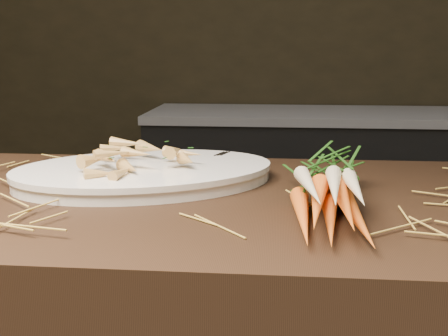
# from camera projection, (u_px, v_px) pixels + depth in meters

# --- Properties ---
(back_counter) EXTENTS (1.82, 0.62, 0.84)m
(back_counter) POSITION_uv_depth(u_px,v_px,m) (327.00, 192.00, 2.91)
(back_counter) COLOR black
(back_counter) RESTS_ON ground
(straw_bedding) EXTENTS (1.40, 0.60, 0.02)m
(straw_bedding) POSITION_uv_depth(u_px,v_px,m) (257.00, 192.00, 1.00)
(straw_bedding) COLOR olive
(straw_bedding) RESTS_ON main_counter
(root_veg_bunch) EXTENTS (0.16, 0.45, 0.08)m
(root_veg_bunch) POSITION_uv_depth(u_px,v_px,m) (328.00, 182.00, 0.94)
(root_veg_bunch) COLOR #C94607
(root_veg_bunch) RESTS_ON main_counter
(serving_platter) EXTENTS (0.59, 0.50, 0.03)m
(serving_platter) POSITION_uv_depth(u_px,v_px,m) (145.00, 175.00, 1.11)
(serving_platter) COLOR white
(serving_platter) RESTS_ON main_counter
(roasted_veg_heap) EXTENTS (0.30, 0.26, 0.06)m
(roasted_veg_heap) POSITION_uv_depth(u_px,v_px,m) (144.00, 155.00, 1.10)
(roasted_veg_heap) COLOR #AF7F44
(roasted_veg_heap) RESTS_ON serving_platter
(serving_fork) EXTENTS (0.08, 0.18, 0.00)m
(serving_fork) POSITION_uv_depth(u_px,v_px,m) (235.00, 165.00, 1.13)
(serving_fork) COLOR silver
(serving_fork) RESTS_ON serving_platter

